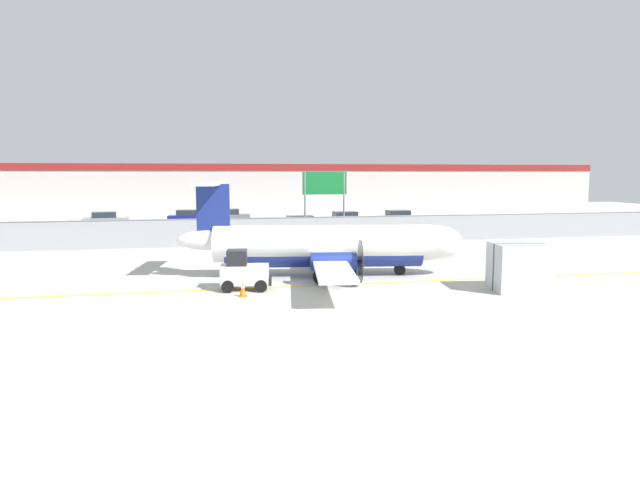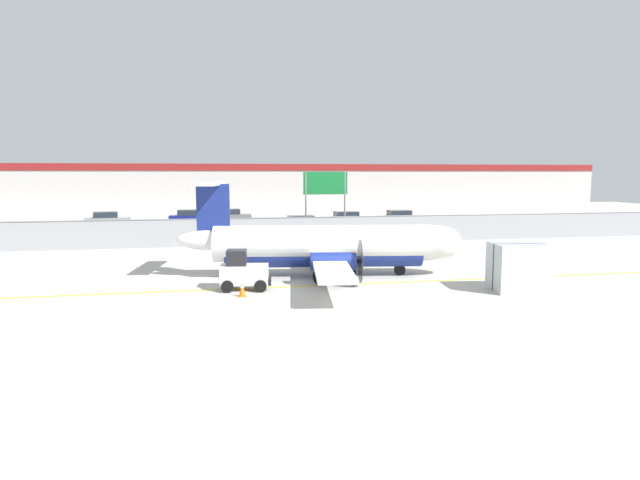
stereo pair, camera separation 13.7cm
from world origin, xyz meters
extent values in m
plane|color=#BCB7AD|center=(0.00, 0.00, 0.00)|extent=(140.00, 140.00, 0.00)
cube|color=yellow|center=(0.00, 2.00, 0.00)|extent=(84.00, 0.20, 0.01)
cube|color=gray|center=(0.00, 18.00, 1.00)|extent=(98.00, 0.04, 2.00)
cylinder|color=slate|center=(0.00, 18.00, 2.05)|extent=(98.00, 0.10, 0.10)
cube|color=#38383A|center=(0.00, 29.50, 0.06)|extent=(98.00, 17.00, 0.12)
cube|color=#BCB7B2|center=(0.00, 48.00, 3.25)|extent=(91.00, 8.00, 6.50)
cube|color=maroon|center=(0.00, 44.00, 6.10)|extent=(91.00, 0.20, 0.80)
cylinder|color=white|center=(0.08, 4.47, 1.75)|extent=(11.61, 3.60, 1.90)
ellipsoid|color=white|center=(6.03, 3.56, 1.75)|extent=(2.88, 2.18, 1.80)
ellipsoid|color=white|center=(-5.87, 5.37, 1.95)|extent=(3.35, 1.52, 1.05)
cylinder|color=navy|center=(0.08, 4.47, 1.23)|extent=(10.38, 3.01, 1.48)
cube|color=white|center=(0.18, 4.45, 1.18)|extent=(3.99, 16.06, 0.18)
cylinder|color=navy|center=(0.77, 6.99, 1.18)|extent=(2.31, 1.22, 0.90)
cone|color=black|center=(1.90, 6.82, 1.18)|extent=(0.51, 0.50, 0.44)
cylinder|color=#262626|center=(2.05, 6.80, 1.18)|extent=(0.36, 2.08, 2.10)
cylinder|color=navy|center=(-0.02, 1.85, 1.18)|extent=(2.31, 1.22, 0.90)
cone|color=black|center=(1.12, 1.68, 1.18)|extent=(0.51, 0.50, 0.44)
cylinder|color=#262626|center=(1.27, 1.65, 1.18)|extent=(0.36, 2.08, 2.10)
cube|color=navy|center=(-5.58, 5.33, 3.30)|extent=(1.71, 0.43, 3.10)
cube|color=white|center=(-5.73, 5.35, 4.85)|extent=(1.81, 4.91, 0.14)
cylinder|color=#59595B|center=(4.07, 3.86, 0.79)|extent=(0.16, 0.16, 0.97)
cylinder|color=black|center=(4.07, 3.86, 0.30)|extent=(0.63, 0.31, 0.60)
cylinder|color=#59595B|center=(0.11, 6.70, 0.83)|extent=(0.16, 0.16, 0.90)
cylinder|color=black|center=(0.11, 6.70, 0.38)|extent=(0.78, 0.33, 0.76)
cylinder|color=#59595B|center=(-0.55, 2.33, 0.83)|extent=(0.16, 0.16, 0.90)
cylinder|color=black|center=(-0.55, 2.33, 0.38)|extent=(0.78, 0.33, 0.76)
cube|color=silver|center=(-4.27, 1.69, 0.73)|extent=(2.33, 1.38, 0.90)
cube|color=black|center=(-4.62, 1.74, 1.53)|extent=(1.02, 1.11, 0.70)
cube|color=black|center=(-3.13, 1.54, 0.43)|extent=(0.30, 1.11, 0.30)
cylinder|color=black|center=(-3.45, 2.19, 0.28)|extent=(0.58, 0.25, 0.56)
cylinder|color=black|center=(-3.61, 1.00, 0.28)|extent=(0.58, 0.25, 0.56)
cylinder|color=black|center=(-4.94, 2.39, 0.28)|extent=(0.58, 0.25, 0.56)
cylinder|color=black|center=(-5.09, 1.20, 0.28)|extent=(0.58, 0.25, 0.56)
cylinder|color=#191E4C|center=(1.03, 1.75, 0.42)|extent=(0.23, 0.23, 0.85)
cylinder|color=#191E4C|center=(0.90, 1.60, 0.42)|extent=(0.23, 0.23, 0.85)
cylinder|color=yellow|center=(0.96, 1.68, 1.15)|extent=(0.48, 0.48, 0.60)
cylinder|color=yellow|center=(1.11, 1.84, 1.18)|extent=(0.14, 0.14, 0.55)
cylinder|color=yellow|center=(0.82, 1.51, 1.18)|extent=(0.14, 0.14, 0.55)
sphere|color=tan|center=(0.96, 1.68, 1.59)|extent=(0.22, 0.22, 0.22)
cube|color=#B7BCC1|center=(8.07, -1.06, 1.10)|extent=(2.65, 2.31, 2.20)
cube|color=#333338|center=(8.07, -1.06, 1.10)|extent=(2.43, 0.41, 2.20)
cube|color=orange|center=(-4.48, 0.29, 0.02)|extent=(0.36, 0.36, 0.04)
cone|color=orange|center=(-4.48, 0.29, 0.34)|extent=(0.28, 0.28, 0.60)
cylinder|color=white|center=(-4.48, 0.29, 0.42)|extent=(0.17, 0.17, 0.08)
cube|color=orange|center=(-4.38, 1.55, 0.02)|extent=(0.36, 0.36, 0.04)
cone|color=orange|center=(-4.38, 1.55, 0.34)|extent=(0.28, 0.28, 0.60)
cylinder|color=white|center=(-4.38, 1.55, 0.42)|extent=(0.17, 0.17, 0.08)
cube|color=gray|center=(-15.17, 33.35, 0.74)|extent=(4.36, 2.13, 0.80)
cube|color=#262D38|center=(-15.32, 33.33, 1.42)|extent=(2.35, 1.78, 0.56)
cylinder|color=black|center=(-13.88, 34.39, 0.42)|extent=(0.62, 0.26, 0.60)
cylinder|color=black|center=(-13.69, 32.60, 0.42)|extent=(0.62, 0.26, 0.60)
cylinder|color=black|center=(-16.66, 34.09, 0.42)|extent=(0.62, 0.26, 0.60)
cylinder|color=black|center=(-16.47, 32.30, 0.42)|extent=(0.62, 0.26, 0.60)
cube|color=navy|center=(-7.35, 34.82, 0.74)|extent=(4.35, 2.13, 0.80)
cube|color=#262D38|center=(-7.50, 34.84, 1.42)|extent=(2.35, 1.78, 0.56)
cylinder|color=black|center=(-5.86, 35.57, 0.42)|extent=(0.62, 0.26, 0.60)
cylinder|color=black|center=(-6.05, 33.78, 0.42)|extent=(0.62, 0.26, 0.60)
cylinder|color=black|center=(-8.65, 35.86, 0.42)|extent=(0.62, 0.26, 0.60)
cylinder|color=black|center=(-8.83, 34.07, 0.42)|extent=(0.62, 0.26, 0.60)
cube|color=slate|center=(-3.33, 35.46, 0.74)|extent=(4.31, 1.99, 0.80)
cube|color=#262D38|center=(-3.48, 35.45, 1.42)|extent=(2.30, 1.71, 0.56)
cylinder|color=black|center=(-2.00, 36.45, 0.42)|extent=(0.61, 0.24, 0.60)
cylinder|color=black|center=(-1.87, 34.66, 0.42)|extent=(0.61, 0.24, 0.60)
cylinder|color=black|center=(-4.79, 36.26, 0.42)|extent=(0.61, 0.24, 0.60)
cylinder|color=black|center=(-4.67, 34.46, 0.42)|extent=(0.61, 0.24, 0.60)
cube|color=gray|center=(2.48, 24.79, 0.74)|extent=(4.23, 1.78, 0.80)
cube|color=#262D38|center=(2.33, 24.79, 1.42)|extent=(2.23, 1.60, 0.56)
cylinder|color=black|center=(3.86, 25.72, 0.42)|extent=(0.60, 0.21, 0.60)
cylinder|color=black|center=(3.90, 23.92, 0.42)|extent=(0.60, 0.21, 0.60)
cylinder|color=black|center=(1.06, 25.67, 0.42)|extent=(0.60, 0.21, 0.60)
cylinder|color=black|center=(1.10, 23.87, 0.42)|extent=(0.60, 0.21, 0.60)
cube|color=red|center=(7.67, 29.08, 0.74)|extent=(4.28, 1.92, 0.80)
cube|color=#262D38|center=(7.52, 29.07, 1.42)|extent=(2.28, 1.67, 0.56)
cylinder|color=black|center=(9.02, 30.05, 0.42)|extent=(0.61, 0.23, 0.60)
cylinder|color=black|center=(9.12, 28.26, 0.42)|extent=(0.61, 0.23, 0.60)
cylinder|color=black|center=(6.22, 29.91, 0.42)|extent=(0.61, 0.23, 0.60)
cylinder|color=black|center=(6.32, 28.11, 0.42)|extent=(0.61, 0.23, 0.60)
cube|color=#B28C19|center=(13.39, 29.92, 0.74)|extent=(4.20, 1.70, 0.80)
cube|color=#262D38|center=(13.24, 29.92, 1.42)|extent=(2.20, 1.56, 0.56)
cylinder|color=black|center=(14.79, 30.82, 0.42)|extent=(0.60, 0.20, 0.60)
cylinder|color=black|center=(14.79, 29.02, 0.42)|extent=(0.60, 0.20, 0.60)
cylinder|color=black|center=(11.99, 30.82, 0.42)|extent=(0.60, 0.20, 0.60)
cylinder|color=black|center=(11.99, 29.02, 0.42)|extent=(0.60, 0.20, 0.60)
cylinder|color=slate|center=(1.95, 20.22, 2.75)|extent=(0.14, 0.14, 5.50)
cylinder|color=slate|center=(5.15, 20.22, 2.75)|extent=(0.14, 0.14, 5.50)
cube|color=#14662D|center=(3.55, 20.22, 4.60)|extent=(3.60, 0.10, 1.80)
camera|label=1|loc=(-6.20, -24.50, 5.40)|focal=32.00mm
camera|label=2|loc=(-6.07, -24.53, 5.40)|focal=32.00mm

